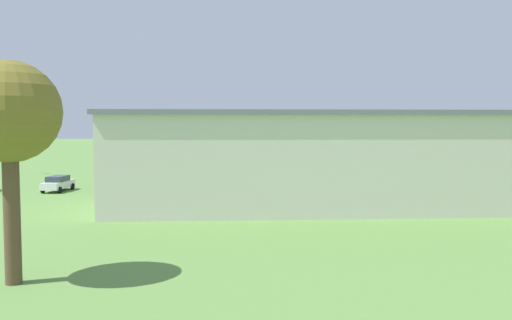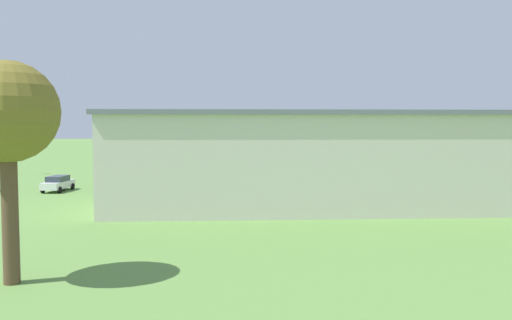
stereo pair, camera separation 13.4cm
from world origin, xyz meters
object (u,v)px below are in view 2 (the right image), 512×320
at_px(biplane, 244,150).
at_px(person_watching_takeoff, 203,177).
at_px(car_grey, 405,179).
at_px(person_crossing_taxiway, 162,180).
at_px(car_white, 58,183).
at_px(person_near_hangar_door, 150,178).
at_px(person_beside_truck, 215,178).
at_px(car_red, 131,183).
at_px(hangar, 301,160).
at_px(windsock, 9,129).
at_px(tree_behind_hangar_right, 7,115).

xyz_separation_m(biplane, person_watching_takeoff, (5.28, 7.64, -2.60)).
height_order(car_grey, person_crossing_taxiway, person_crossing_taxiway).
distance_m(car_grey, car_white, 36.06).
xyz_separation_m(person_near_hangar_door, person_beside_truck, (-7.19, 0.59, -0.02)).
bearing_deg(person_crossing_taxiway, car_red, 39.29).
bearing_deg(person_crossing_taxiway, person_beside_truck, -156.14).
bearing_deg(person_near_hangar_door, biplane, -147.63).
bearing_deg(car_white, car_red, 172.14).
xyz_separation_m(car_white, person_beside_truck, (-15.85, -3.86, -0.01)).
bearing_deg(car_red, person_watching_takeoff, -145.80).
bearing_deg(car_grey, hangar, 42.48).
height_order(person_near_hangar_door, person_beside_truck, person_near_hangar_door).
bearing_deg(windsock, car_grey, 157.63).
xyz_separation_m(car_grey, tree_behind_hangar_right, (29.83, 31.85, 6.14)).
bearing_deg(person_crossing_taxiway, car_white, 7.71).
relative_size(car_grey, person_watching_takeoff, 2.58).
relative_size(person_beside_truck, person_watching_takeoff, 0.95).
bearing_deg(hangar, car_white, -30.30).
relative_size(biplane, person_crossing_taxiway, 4.75).
bearing_deg(windsock, car_red, 132.24).
relative_size(person_crossing_taxiway, windsock, 0.24).
bearing_deg(tree_behind_hangar_right, person_crossing_taxiway, -96.86).
bearing_deg(tree_behind_hangar_right, car_grey, -133.12).
bearing_deg(car_red, tree_behind_hangar_right, 87.99).
xyz_separation_m(person_watching_takeoff, windsock, (25.48, -15.28, 5.32)).
distance_m(biplane, car_grey, 20.22).
relative_size(car_red, tree_behind_hangar_right, 0.51).
distance_m(car_red, person_beside_truck, 9.82).
height_order(person_near_hangar_door, tree_behind_hangar_right, tree_behind_hangar_right).
bearing_deg(car_red, windsock, -47.76).
height_order(person_watching_takeoff, tree_behind_hangar_right, tree_behind_hangar_right).
relative_size(car_red, person_beside_truck, 2.90).
height_order(car_grey, car_white, car_grey).
relative_size(hangar, car_white, 6.54).
distance_m(biplane, person_beside_truck, 9.00).
distance_m(biplane, person_near_hangar_door, 13.43).
bearing_deg(windsock, person_near_hangar_door, 143.19).
distance_m(person_crossing_taxiway, windsock, 28.19).
height_order(car_white, person_watching_takeoff, person_watching_takeoff).
relative_size(biplane, car_grey, 1.86).
bearing_deg(person_near_hangar_door, tree_behind_hangar_right, 86.20).
bearing_deg(hangar, person_beside_truck, -69.43).
relative_size(hangar, car_grey, 7.11).
distance_m(hangar, windsock, 46.18).
height_order(tree_behind_hangar_right, windsock, tree_behind_hangar_right).
relative_size(biplane, person_beside_truck, 5.03).
relative_size(biplane, person_watching_takeoff, 4.79).
distance_m(person_near_hangar_door, person_beside_truck, 7.21).
xyz_separation_m(person_near_hangar_door, windsock, (19.64, -14.69, 5.35)).
bearing_deg(person_near_hangar_door, person_watching_takeoff, 174.29).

